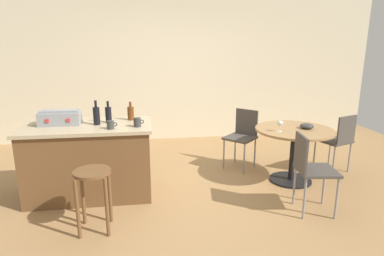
% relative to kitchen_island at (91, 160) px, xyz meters
% --- Properties ---
extents(ground_plane, '(8.80, 8.80, 0.00)m').
position_rel_kitchen_island_xyz_m(ground_plane, '(1.17, -0.04, -0.45)').
color(ground_plane, '#A37A4C').
extents(back_wall, '(8.00, 0.10, 2.70)m').
position_rel_kitchen_island_xyz_m(back_wall, '(1.17, 2.40, 0.90)').
color(back_wall, beige).
rests_on(back_wall, ground_plane).
extents(kitchen_island, '(1.50, 0.83, 0.89)m').
position_rel_kitchen_island_xyz_m(kitchen_island, '(0.00, 0.00, 0.00)').
color(kitchen_island, brown).
rests_on(kitchen_island, ground_plane).
extents(wooden_stool, '(0.36, 0.36, 0.64)m').
position_rel_kitchen_island_xyz_m(wooden_stool, '(0.16, -0.85, 0.03)').
color(wooden_stool, brown).
rests_on(wooden_stool, ground_plane).
extents(dining_table, '(1.02, 1.02, 0.74)m').
position_rel_kitchen_island_xyz_m(dining_table, '(2.62, 0.02, 0.12)').
color(dining_table, black).
rests_on(dining_table, ground_plane).
extents(folding_chair_near, '(0.45, 0.45, 0.88)m').
position_rel_kitchen_island_xyz_m(folding_chair_near, '(2.44, -0.80, 0.08)').
color(folding_chair_near, '#47423D').
rests_on(folding_chair_near, ground_plane).
extents(folding_chair_far, '(0.52, 0.52, 0.86)m').
position_rel_kitchen_island_xyz_m(folding_chair_far, '(3.40, 0.24, 0.06)').
color(folding_chair_far, '#47423D').
rests_on(folding_chair_far, ground_plane).
extents(folding_chair_left, '(0.57, 0.57, 0.87)m').
position_rel_kitchen_island_xyz_m(folding_chair_left, '(2.11, 0.64, 0.07)').
color(folding_chair_left, '#47423D').
rests_on(folding_chair_left, ground_plane).
extents(toolbox, '(0.47, 0.24, 0.18)m').
position_rel_kitchen_island_xyz_m(toolbox, '(-0.32, 0.05, 0.52)').
color(toolbox, gray).
rests_on(toolbox, kitchen_island).
extents(bottle_0, '(0.08, 0.08, 0.29)m').
position_rel_kitchen_island_xyz_m(bottle_0, '(0.11, -0.01, 0.55)').
color(bottle_0, black).
rests_on(bottle_0, kitchen_island).
extents(bottle_1, '(0.08, 0.08, 0.23)m').
position_rel_kitchen_island_xyz_m(bottle_1, '(0.50, 0.19, 0.53)').
color(bottle_1, '#603314').
rests_on(bottle_1, kitchen_island).
extents(bottle_2, '(0.07, 0.07, 0.26)m').
position_rel_kitchen_island_xyz_m(bottle_2, '(0.24, 0.08, 0.54)').
color(bottle_2, black).
rests_on(bottle_2, kitchen_island).
extents(cup_0, '(0.12, 0.09, 0.11)m').
position_rel_kitchen_island_xyz_m(cup_0, '(0.59, -0.18, 0.49)').
color(cup_0, '#383838').
rests_on(cup_0, kitchen_island).
extents(cup_1, '(0.12, 0.08, 0.09)m').
position_rel_kitchen_island_xyz_m(cup_1, '(0.29, -0.24, 0.49)').
color(cup_1, '#383838').
rests_on(cup_1, kitchen_island).
extents(wine_glass, '(0.07, 0.07, 0.14)m').
position_rel_kitchen_island_xyz_m(wine_glass, '(2.37, -0.08, 0.40)').
color(wine_glass, silver).
rests_on(wine_glass, dining_table).
extents(serving_bowl, '(0.18, 0.18, 0.07)m').
position_rel_kitchen_island_xyz_m(serving_bowl, '(2.79, 0.02, 0.32)').
color(serving_bowl, '#383838').
rests_on(serving_bowl, dining_table).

